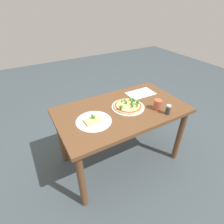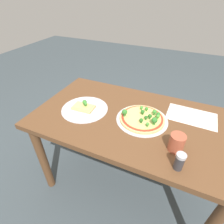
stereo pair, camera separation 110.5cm
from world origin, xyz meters
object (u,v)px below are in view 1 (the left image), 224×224
dining_table (122,117)px  pizza_tray_slice (93,120)px  pizza_tray_whole (128,106)px  drinking_cup (158,105)px  condiment_shaker (168,110)px

dining_table → pizza_tray_slice: size_ratio=3.99×
pizza_tray_whole → pizza_tray_slice: size_ratio=1.02×
pizza_tray_whole → drinking_cup: size_ratio=3.29×
pizza_tray_whole → pizza_tray_slice: bearing=-174.1°
pizza_tray_whole → condiment_shaker: bearing=-47.6°
pizza_tray_slice → drinking_cup: (0.62, -0.12, 0.04)m
pizza_tray_slice → dining_table: bearing=8.0°
pizza_tray_slice → condiment_shaker: 0.69m
pizza_tray_whole → drinking_cup: drinking_cup is taller
pizza_tray_slice → condiment_shaker: condiment_shaker is taller
pizza_tray_slice → drinking_cup: 0.63m
drinking_cup → pizza_tray_slice: bearing=168.9°
dining_table → drinking_cup: bearing=-29.4°
pizza_tray_whole → condiment_shaker: (0.25, -0.27, 0.03)m
dining_table → condiment_shaker: 0.45m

